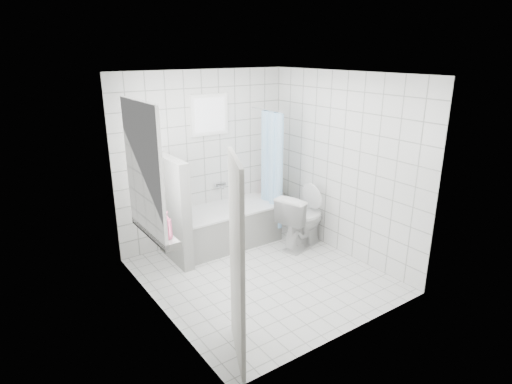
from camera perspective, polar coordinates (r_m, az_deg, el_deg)
ground at (r=5.80m, az=0.75°, el=-11.07°), size 3.00×3.00×0.00m
ceiling at (r=5.06m, az=0.88°, el=15.51°), size 3.00×3.00×0.00m
wall_back at (r=6.52m, az=-6.91°, el=4.48°), size 2.80×0.02×2.60m
wall_front at (r=4.23m, az=12.74°, el=-3.68°), size 2.80×0.02×2.60m
wall_left at (r=4.65m, az=-13.37°, el=-1.66°), size 0.02×3.00×2.60m
wall_right at (r=6.17m, az=11.46°, el=3.45°), size 0.02×3.00×2.60m
window_left at (r=4.85m, az=-14.47°, el=2.79°), size 0.01×0.90×1.40m
window_back at (r=6.40m, az=-6.14°, el=10.18°), size 0.50×0.01×0.50m
window_sill at (r=5.10m, az=-13.34°, el=-5.14°), size 0.18×1.02×0.08m
door at (r=3.98m, az=-2.58°, el=-9.43°), size 0.37×0.74×2.00m
bathtub at (r=6.59m, az=-3.99°, el=-4.55°), size 1.60×0.77×0.58m
partition_wall at (r=6.01m, az=-10.94°, el=-2.44°), size 0.15×0.85×1.50m
tiled_ledge at (r=7.33m, az=1.98°, el=-2.21°), size 0.40×0.24×0.55m
toilet at (r=6.48m, az=6.17°, el=-3.73°), size 0.93×0.69×0.85m
curtain_rod at (r=6.51m, az=1.49°, el=10.86°), size 0.02×0.80×0.02m
shower_curtain at (r=6.59m, az=2.09°, el=2.95°), size 0.14×0.48×1.78m
tub_faucet at (r=6.71m, az=-4.84°, el=0.97°), size 0.18×0.06×0.06m
sill_bottles at (r=4.88m, az=-12.49°, el=-4.17°), size 0.16×0.51×0.31m
ledge_bottles at (r=7.19m, az=2.14°, el=0.75°), size 0.17×0.15×0.26m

